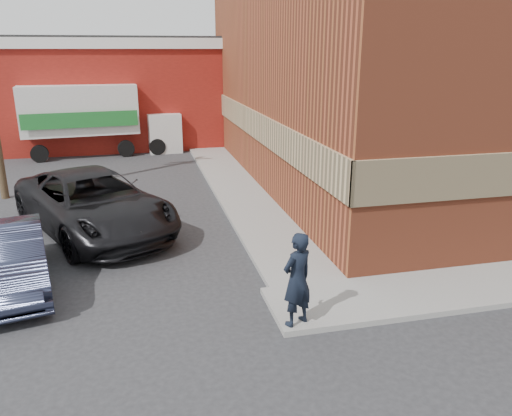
{
  "coord_description": "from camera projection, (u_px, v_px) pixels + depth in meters",
  "views": [
    {
      "loc": [
        -2.82,
        -9.35,
        5.0
      ],
      "look_at": [
        -0.18,
        1.77,
        1.34
      ],
      "focal_mm": 35.0,
      "sensor_mm": 36.0,
      "label": 1
    }
  ],
  "objects": [
    {
      "name": "ground",
      "position": [
        283.0,
        290.0,
        10.81
      ],
      "size": [
        90.0,
        90.0,
        0.0
      ],
      "primitive_type": "plane",
      "color": "#28282B",
      "rests_on": "ground"
    },
    {
      "name": "brick_building",
      "position": [
        428.0,
        57.0,
        19.59
      ],
      "size": [
        14.25,
        18.25,
        9.36
      ],
      "color": "#954026",
      "rests_on": "ground"
    },
    {
      "name": "sidewalk_west",
      "position": [
        232.0,
        183.0,
        19.26
      ],
      "size": [
        1.8,
        18.0,
        0.12
      ],
      "primitive_type": "cube",
      "color": "gray",
      "rests_on": "ground"
    },
    {
      "name": "warehouse",
      "position": [
        75.0,
        91.0,
        27.16
      ],
      "size": [
        16.3,
        8.3,
        5.6
      ],
      "color": "maroon",
      "rests_on": "ground"
    },
    {
      "name": "man",
      "position": [
        297.0,
        279.0,
        9.02
      ],
      "size": [
        0.78,
        0.67,
        1.8
      ],
      "primitive_type": "imported",
      "rotation": [
        0.0,
        0.0,
        3.59
      ],
      "color": "black",
      "rests_on": "sidewalk_south"
    },
    {
      "name": "sedan",
      "position": [
        9.0,
        259.0,
        10.75
      ],
      "size": [
        2.29,
        4.35,
        1.36
      ],
      "primitive_type": "imported",
      "rotation": [
        0.0,
        0.0,
        0.21
      ],
      "color": "#292D44",
      "rests_on": "ground"
    },
    {
      "name": "suv_a",
      "position": [
        93.0,
        203.0,
        14.03
      ],
      "size": [
        5.28,
        6.83,
        1.72
      ],
      "primitive_type": "imported",
      "rotation": [
        0.0,
        0.0,
        0.45
      ],
      "color": "black",
      "rests_on": "ground"
    },
    {
      "name": "box_truck",
      "position": [
        95.0,
        115.0,
        24.04
      ],
      "size": [
        7.05,
        2.72,
        3.4
      ],
      "rotation": [
        0.0,
        0.0,
        0.1
      ],
      "color": "silver",
      "rests_on": "ground"
    }
  ]
}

